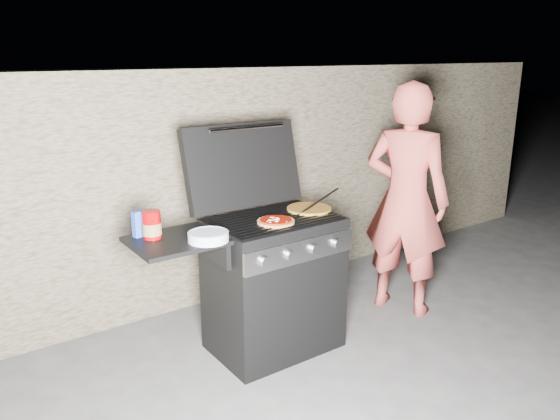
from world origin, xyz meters
TOP-DOWN VIEW (x-y plane):
  - ground at (0.00, 0.00)m, footprint 50.00×50.00m
  - stone_wall at (0.00, 1.05)m, footprint 8.00×0.35m
  - gas_grill at (-0.25, 0.00)m, footprint 1.34×0.79m
  - pizza_topped at (-0.06, -0.10)m, footprint 0.25×0.25m
  - pizza_plain at (0.29, 0.00)m, footprint 0.32×0.32m
  - sauce_jar at (-0.77, 0.09)m, footprint 0.10×0.10m
  - blue_carton at (-0.82, 0.16)m, footprint 0.08×0.05m
  - plate_stack at (-0.54, -0.14)m, footprint 0.24×0.24m
  - person at (1.13, -0.08)m, footprint 0.63×0.74m
  - tongs at (0.36, 0.00)m, footprint 0.47×0.15m

SIDE VIEW (x-z plane):
  - ground at x=0.00m, z-range 0.00..0.00m
  - gas_grill at x=-0.25m, z-range 0.00..0.91m
  - person at x=1.13m, z-range 0.00..1.73m
  - stone_wall at x=0.00m, z-range 0.00..1.80m
  - pizza_plain at x=0.29m, z-range 0.91..0.93m
  - pizza_topped at x=-0.06m, z-range 0.91..0.94m
  - plate_stack at x=-0.54m, z-range 0.90..0.95m
  - tongs at x=0.36m, z-range 0.91..1.01m
  - blue_carton at x=-0.82m, z-range 0.90..1.05m
  - sauce_jar at x=-0.77m, z-range 0.90..1.06m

